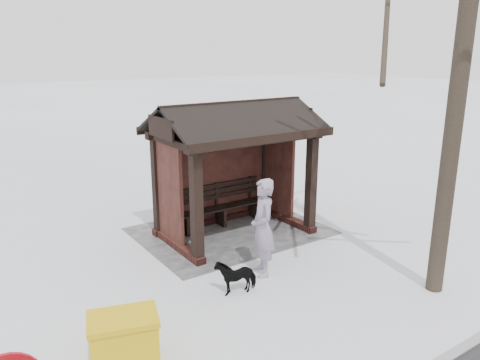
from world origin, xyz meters
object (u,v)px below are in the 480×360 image
dog (236,275)px  grit_bin (124,339)px  pedestrian (263,228)px  bus_shelter (231,142)px

dog → grit_bin: 2.49m
dog → grit_bin: grit_bin is taller
pedestrian → dog: 1.06m
bus_shelter → dog: 3.39m
pedestrian → grit_bin: (3.15, 1.07, -0.58)m
bus_shelter → pedestrian: bearing=71.9°
pedestrian → grit_bin: pedestrian is taller
bus_shelter → grit_bin: bus_shelter is taller
pedestrian → dog: bearing=-50.5°
pedestrian → grit_bin: bearing=-51.1°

